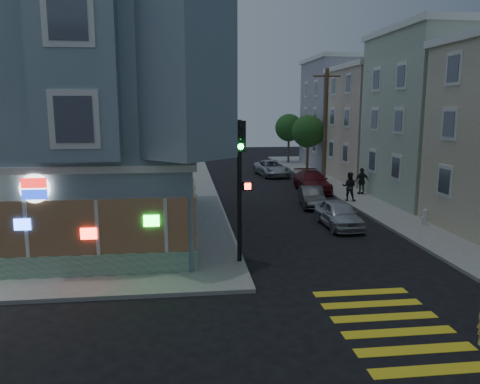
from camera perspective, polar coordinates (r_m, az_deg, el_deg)
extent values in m
plane|color=black|center=(14.04, -9.38, -15.77)|extent=(120.00, 120.00, 0.00)
cube|color=gray|center=(42.46, 24.91, 1.11)|extent=(24.00, 42.00, 0.15)
cube|color=slate|center=(24.55, -22.96, 8.34)|extent=(14.00, 14.00, 11.00)
cube|color=silver|center=(24.64, -22.69, 4.51)|extent=(14.30, 14.30, 0.25)
cylinder|color=white|center=(17.47, -23.75, 0.40)|extent=(1.00, 0.12, 1.00)
cube|color=#A0B19A|center=(34.25, 26.71, 7.97)|extent=(12.00, 8.60, 10.50)
cube|color=beige|center=(42.08, 19.86, 7.65)|extent=(12.00, 8.60, 9.00)
cube|color=#908E9C|center=(50.27, 15.29, 9.08)|extent=(12.00, 8.60, 10.50)
cylinder|color=#4C3826|center=(38.35, 10.37, 7.89)|extent=(0.30, 0.30, 9.00)
cube|color=#4C3826|center=(38.40, 10.57, 13.71)|extent=(2.20, 0.12, 0.12)
cylinder|color=#4C3826|center=(44.36, 8.22, 4.50)|extent=(0.24, 0.24, 3.20)
sphere|color=#1A491C|center=(44.19, 8.29, 7.34)|extent=(3.00, 3.00, 3.00)
cylinder|color=#4C3826|center=(52.09, 5.94, 5.39)|extent=(0.24, 0.24, 3.20)
sphere|color=#1A491C|center=(51.95, 5.98, 7.81)|extent=(3.00, 3.00, 3.00)
imported|color=black|center=(31.11, 13.17, 0.66)|extent=(1.12, 1.02, 1.86)
imported|color=#232028|center=(33.70, 14.63, 1.30)|extent=(1.14, 0.63, 1.85)
imported|color=#B8BBC1|center=(24.76, 11.93, -2.63)|extent=(1.70, 4.12, 1.40)
imported|color=#343538|center=(29.64, 8.74, -0.57)|extent=(1.80, 3.89, 1.24)
imported|color=maroon|center=(34.94, 8.79, 1.27)|extent=(2.23, 5.15, 1.47)
imported|color=#ACB2B7|center=(42.52, 3.90, 2.92)|extent=(2.87, 5.30, 1.41)
cylinder|color=black|center=(18.03, -0.07, -0.01)|extent=(0.18, 0.18, 5.53)
cube|color=black|center=(17.53, 0.02, 6.79)|extent=(0.40, 0.36, 1.16)
sphere|color=black|center=(17.34, 0.10, 7.96)|extent=(0.22, 0.22, 0.22)
sphere|color=black|center=(17.36, 0.10, 6.76)|extent=(0.22, 0.22, 0.22)
sphere|color=#19F23F|center=(17.38, 0.09, 5.56)|extent=(0.22, 0.22, 0.22)
cube|color=black|center=(17.82, 0.89, 0.77)|extent=(0.38, 0.27, 0.35)
cube|color=#FF2614|center=(17.70, 0.94, 0.70)|extent=(0.24, 0.02, 0.24)
cylinder|color=silver|center=(26.00, 21.60, -3.03)|extent=(0.26, 0.26, 0.65)
sphere|color=silver|center=(25.92, 21.66, -2.21)|extent=(0.28, 0.28, 0.28)
cylinder|color=silver|center=(25.99, 21.61, -2.91)|extent=(0.49, 0.13, 0.13)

